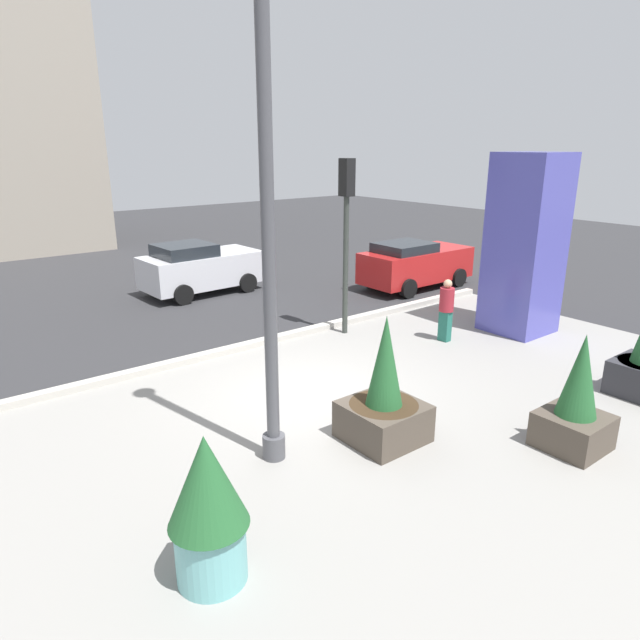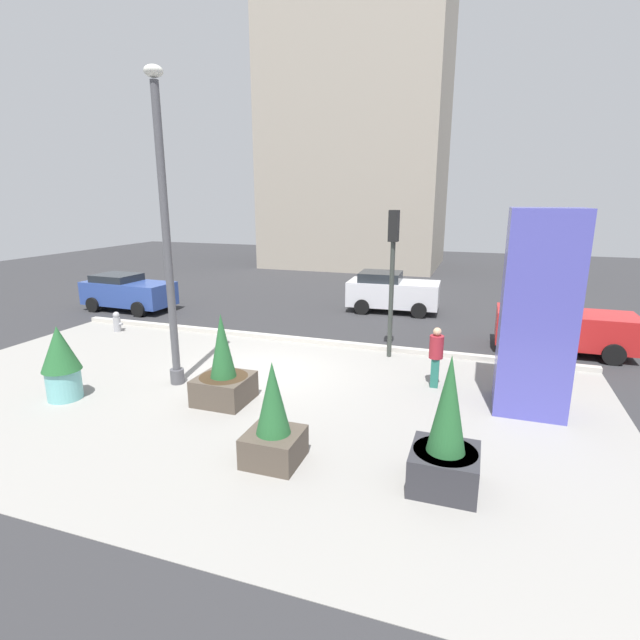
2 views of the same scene
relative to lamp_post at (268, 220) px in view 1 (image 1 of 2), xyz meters
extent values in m
plane|color=#2D2D30|center=(1.85, 5.45, -3.78)|extent=(60.00, 60.00, 0.00)
cube|color=gray|center=(1.85, -0.55, -3.78)|extent=(18.00, 10.00, 0.02)
cube|color=#B7B2A8|center=(1.85, 4.57, -3.70)|extent=(18.00, 0.24, 0.16)
cylinder|color=#4C4C51|center=(0.00, 0.00, -3.58)|extent=(0.36, 0.36, 0.40)
cylinder|color=#4C4C51|center=(0.00, 0.00, -0.07)|extent=(0.20, 0.20, 7.41)
cube|color=#4C4CAD|center=(8.68, 1.37, -1.48)|extent=(1.54, 1.54, 4.60)
cylinder|color=#6BB2B2|center=(-2.01, -1.75, -3.40)|extent=(0.81, 0.81, 0.75)
cylinder|color=#382819|center=(-2.01, -1.75, -3.04)|extent=(0.74, 0.74, 0.04)
cone|color=#235B2D|center=(-2.01, -1.75, -2.48)|extent=(0.92, 0.92, 1.10)
cube|color=#4C4238|center=(4.04, -2.74, -3.48)|extent=(1.01, 1.01, 0.60)
cylinder|color=#382819|center=(4.04, -2.74, -3.20)|extent=(0.96, 0.96, 0.04)
cone|color=#235B2D|center=(4.04, -2.74, -2.49)|extent=(0.64, 0.64, 1.38)
cube|color=#4C4238|center=(1.78, -0.63, -3.45)|extent=(1.23, 1.23, 0.65)
cylinder|color=#382819|center=(1.78, -0.63, -3.14)|extent=(1.16, 1.16, 0.04)
cone|color=#235B2D|center=(1.78, -0.63, -2.35)|extent=(0.62, 0.62, 1.54)
cylinder|color=#333833|center=(4.90, 4.02, -2.00)|extent=(0.14, 0.14, 3.55)
cube|color=black|center=(4.90, 4.02, 0.23)|extent=(0.28, 0.32, 0.90)
sphere|color=red|center=(4.90, 4.19, 0.50)|extent=(0.18, 0.18, 0.18)
cube|color=red|center=(10.03, 6.28, -2.99)|extent=(4.07, 1.71, 1.04)
cube|color=#1E2328|center=(9.42, 6.28, -2.31)|extent=(1.83, 1.50, 0.31)
cylinder|color=black|center=(11.29, 7.13, -3.46)|extent=(0.64, 0.22, 0.64)
cylinder|color=black|center=(11.29, 5.43, -3.46)|extent=(0.64, 0.22, 0.64)
cylinder|color=black|center=(8.77, 7.13, -3.46)|extent=(0.64, 0.22, 0.64)
cylinder|color=black|center=(8.77, 5.43, -3.46)|extent=(0.64, 0.22, 0.64)
cube|color=silver|center=(3.87, 10.15, -2.99)|extent=(3.91, 1.98, 1.04)
cube|color=#1E2328|center=(3.29, 10.13, -2.27)|extent=(1.79, 1.67, 0.39)
cylinder|color=black|center=(5.01, 11.11, -3.46)|extent=(0.65, 0.25, 0.64)
cylinder|color=black|center=(5.10, 9.30, -3.46)|extent=(0.65, 0.25, 0.64)
cylinder|color=black|center=(2.64, 11.00, -3.46)|extent=(0.65, 0.25, 0.64)
cylinder|color=black|center=(2.72, 9.19, -3.46)|extent=(0.65, 0.25, 0.64)
cube|color=#236656|center=(6.48, 1.99, -3.38)|extent=(0.21, 0.29, 0.79)
cylinder|color=maroon|center=(6.48, 1.99, -2.69)|extent=(0.37, 0.37, 0.59)
sphere|color=tan|center=(6.48, 1.99, -2.29)|extent=(0.21, 0.21, 0.21)
camera|label=1|loc=(-4.30, -6.70, 1.03)|focal=31.62mm
camera|label=2|loc=(7.47, -10.09, 1.03)|focal=26.96mm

